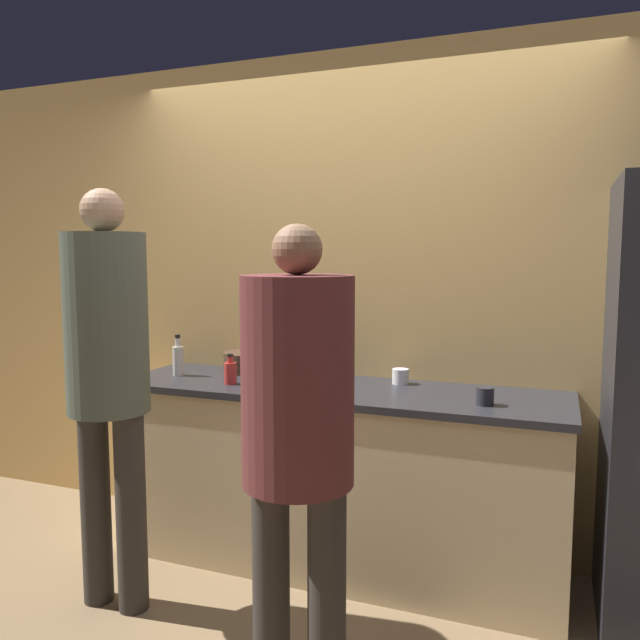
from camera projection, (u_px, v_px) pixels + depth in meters
The scene contains 11 objects.
ground_plane at pixel (308, 598), 2.82m from camera, with size 14.00×14.00×0.00m, color #8C704C.
wall_back at pixel (356, 301), 3.33m from camera, with size 5.20×0.06×2.60m.
counter at pixel (336, 474), 3.12m from camera, with size 2.22×0.67×0.90m.
person_left at pixel (108, 362), 2.66m from camera, with size 0.35×0.35×1.82m.
person_center at pixel (298, 422), 2.06m from camera, with size 0.37×0.37×1.65m.
fruit_bowl at pixel (250, 361), 3.45m from camera, with size 0.29×0.29×0.15m.
utensil_crock at pixel (307, 366), 3.26m from camera, with size 0.10×0.10×0.23m.
bottle_clear at pixel (178, 359), 3.34m from camera, with size 0.06×0.06×0.22m.
bottle_red at pixel (230, 372), 3.12m from camera, with size 0.06×0.06×0.15m.
cup_black at pixel (485, 396), 2.68m from camera, with size 0.08×0.08×0.08m.
cup_white at pixel (400, 376), 3.12m from camera, with size 0.08×0.08×0.08m.
Camera 1 is at (1.01, -2.48, 1.55)m, focal length 35.00 mm.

